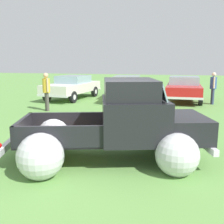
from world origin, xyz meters
TOP-DOWN VIEW (x-y plane):
  - ground_plane at (0.00, 0.00)m, footprint 80.00×80.00m
  - vintage_pickup_truck at (0.37, 0.11)m, footprint 4.97×3.71m
  - show_car_0 at (-4.76, 9.58)m, footprint 2.44×4.76m
  - show_car_1 at (-1.39, 9.91)m, footprint 2.13×4.53m
  - show_car_2 at (1.94, 10.24)m, footprint 2.01×4.32m
  - spectator_0 at (-4.37, 5.46)m, footprint 0.48×0.48m
  - spectator_1 at (3.46, 9.41)m, footprint 0.35×0.53m

SIDE VIEW (x-z plane):
  - ground_plane at x=0.00m, z-range 0.00..0.00m
  - vintage_pickup_truck at x=0.37m, z-range -0.22..1.74m
  - show_car_1 at x=-1.39m, z-range 0.07..1.50m
  - show_car_2 at x=1.94m, z-range 0.07..1.50m
  - show_car_0 at x=-4.76m, z-range 0.07..1.50m
  - spectator_1 at x=3.46m, z-range 0.12..1.85m
  - spectator_0 at x=-4.37m, z-range 0.13..1.92m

